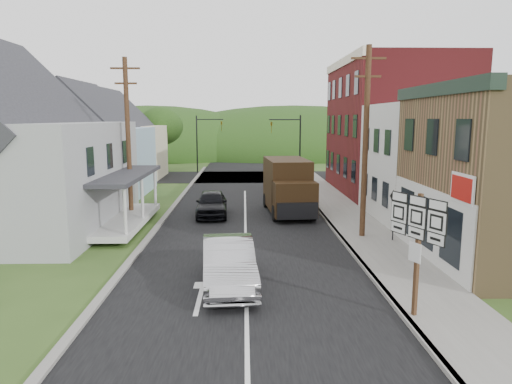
{
  "coord_description": "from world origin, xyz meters",
  "views": [
    {
      "loc": [
        -0.06,
        -17.66,
        5.72
      ],
      "look_at": [
        0.51,
        4.05,
        2.2
      ],
      "focal_mm": 32.0,
      "sensor_mm": 36.0,
      "label": 1
    }
  ],
  "objects": [
    {
      "name": "forested_ridge",
      "position": [
        0.0,
        55.0,
        0.0
      ],
      "size": [
        90.0,
        30.0,
        16.0
      ],
      "primitive_type": "ellipsoid",
      "color": "#1B3710",
      "rests_on": "ground"
    },
    {
      "name": "utility_pole_right",
      "position": [
        5.6,
        3.5,
        4.66
      ],
      "size": [
        1.6,
        0.26,
        9.0
      ],
      "color": "#472D19",
      "rests_on": "ground"
    },
    {
      "name": "house_cream",
      "position": [
        -11.5,
        26.0,
        3.69
      ],
      "size": [
        7.14,
        8.16,
        7.28
      ],
      "color": "beige",
      "rests_on": "ground"
    },
    {
      "name": "traffic_signal_left",
      "position": [
        -4.3,
        30.5,
        3.76
      ],
      "size": [
        2.87,
        0.2,
        6.0
      ],
      "color": "black",
      "rests_on": "ground"
    },
    {
      "name": "road",
      "position": [
        0.0,
        10.0,
        0.0
      ],
      "size": [
        9.0,
        90.0,
        0.02
      ],
      "primitive_type": "cube",
      "color": "black",
      "rests_on": "ground"
    },
    {
      "name": "utility_pole_left",
      "position": [
        -6.5,
        8.0,
        4.66
      ],
      "size": [
        1.6,
        0.26,
        9.0
      ],
      "color": "#472D19",
      "rests_on": "ground"
    },
    {
      "name": "dark_sedan",
      "position": [
        -1.98,
        8.82,
        0.75
      ],
      "size": [
        1.95,
        4.47,
        1.5
      ],
      "primitive_type": "imported",
      "rotation": [
        0.0,
        0.0,
        0.04
      ],
      "color": "black",
      "rests_on": "ground"
    },
    {
      "name": "house_blue",
      "position": [
        -11.0,
        17.0,
        3.69
      ],
      "size": [
        7.14,
        8.16,
        7.28
      ],
      "color": "#94B8CA",
      "rests_on": "ground"
    },
    {
      "name": "ground",
      "position": [
        0.0,
        0.0,
        0.0
      ],
      "size": [
        120.0,
        120.0,
        0.0
      ],
      "primitive_type": "plane",
      "color": "#2D4719",
      "rests_on": "ground"
    },
    {
      "name": "route_sign_cluster",
      "position": [
        4.75,
        -5.46,
        2.44
      ],
      "size": [
        0.87,
        1.88,
        3.53
      ],
      "rotation": [
        0.0,
        0.0,
        0.41
      ],
      "color": "#472D19",
      "rests_on": "sidewalk_right"
    },
    {
      "name": "storefront_white",
      "position": [
        11.3,
        7.5,
        3.25
      ],
      "size": [
        8.0,
        7.0,
        6.5
      ],
      "primitive_type": "cube",
      "color": "silver",
      "rests_on": "ground"
    },
    {
      "name": "delivery_van",
      "position": [
        2.59,
        9.37,
        1.66
      ],
      "size": [
        2.82,
        6.02,
        3.28
      ],
      "rotation": [
        0.0,
        0.0,
        0.08
      ],
      "color": "black",
      "rests_on": "ground"
    },
    {
      "name": "house_gray",
      "position": [
        -12.0,
        6.0,
        4.23
      ],
      "size": [
        10.2,
        12.24,
        8.35
      ],
      "color": "#9C9FA2",
      "rests_on": "ground"
    },
    {
      "name": "curb_right",
      "position": [
        4.55,
        8.0,
        0.07
      ],
      "size": [
        0.2,
        55.0,
        0.15
      ],
      "primitive_type": "cube",
      "color": "slate",
      "rests_on": "ground"
    },
    {
      "name": "tree_left_c",
      "position": [
        -19.0,
        20.0,
        5.94
      ],
      "size": [
        5.8,
        5.8,
        8.41
      ],
      "color": "#382616",
      "rests_on": "ground"
    },
    {
      "name": "warning_sign",
      "position": [
        6.78,
        2.63,
        1.66
      ],
      "size": [
        0.14,
        0.65,
        2.36
      ],
      "rotation": [
        0.0,
        0.0,
        0.14
      ],
      "color": "black",
      "rests_on": "sidewalk_right"
    },
    {
      "name": "silver_sedan",
      "position": [
        -0.6,
        -2.66,
        0.81
      ],
      "size": [
        2.11,
        5.03,
        1.62
      ],
      "primitive_type": "imported",
      "rotation": [
        0.0,
        0.0,
        0.08
      ],
      "color": "#A9A9AE",
      "rests_on": "ground"
    },
    {
      "name": "sidewalk_right",
      "position": [
        5.9,
        8.0,
        0.07
      ],
      "size": [
        2.8,
        55.0,
        0.15
      ],
      "primitive_type": "cube",
      "color": "slate",
      "rests_on": "ground"
    },
    {
      "name": "cross_road",
      "position": [
        0.0,
        27.0,
        0.0
      ],
      "size": [
        60.0,
        9.0,
        0.02
      ],
      "primitive_type": "cube",
      "color": "black",
      "rests_on": "ground"
    },
    {
      "name": "tree_left_d",
      "position": [
        -9.0,
        32.0,
        4.88
      ],
      "size": [
        4.8,
        4.8,
        6.94
      ],
      "color": "#382616",
      "rests_on": "ground"
    },
    {
      "name": "storefront_red",
      "position": [
        11.3,
        17.0,
        5.0
      ],
      "size": [
        8.0,
        12.0,
        10.0
      ],
      "primitive_type": "cube",
      "color": "maroon",
      "rests_on": "ground"
    },
    {
      "name": "curb_left",
      "position": [
        -4.65,
        8.0,
        0.06
      ],
      "size": [
        0.3,
        55.0,
        0.12
      ],
      "primitive_type": "cube",
      "color": "slate",
      "rests_on": "ground"
    },
    {
      "name": "traffic_signal_right",
      "position": [
        4.3,
        23.5,
        3.76
      ],
      "size": [
        2.87,
        0.2,
        6.0
      ],
      "color": "black",
      "rests_on": "ground"
    }
  ]
}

